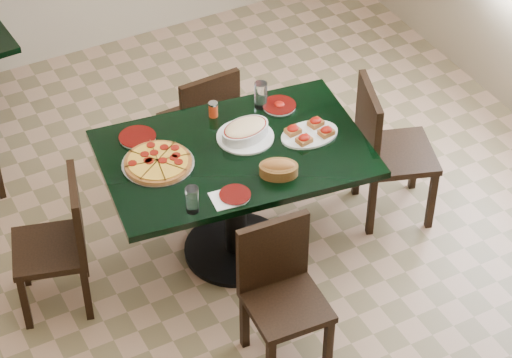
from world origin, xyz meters
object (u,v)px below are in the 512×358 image
lasagna_casserole (245,131)px  bread_basket (279,168)px  main_table (235,177)px  chair_left (62,239)px  chair_right (384,146)px  pepperoni_pizza (158,162)px  chair_near (281,287)px  chair_far (203,120)px  bruschetta_platter (310,132)px

lasagna_casserole → bread_basket: (0.01, -0.36, -0.01)m
main_table → chair_left: chair_left is taller
main_table → chair_right: bearing=1.6°
pepperoni_pizza → chair_near: bearing=-71.1°
chair_right → bread_basket: chair_right is taller
chair_far → pepperoni_pizza: (-0.54, -0.60, 0.31)m
pepperoni_pizza → bruschetta_platter: 0.85m
chair_far → chair_right: chair_right is taller
bruschetta_platter → pepperoni_pizza: bearing=170.5°
bread_basket → bruschetta_platter: bearing=62.2°
chair_near → bread_basket: bread_basket is taller
chair_far → chair_right: 1.11m
chair_right → bruschetta_platter: chair_right is taller
main_table → bruschetta_platter: bearing=-2.5°
main_table → pepperoni_pizza: size_ratio=3.94×
chair_far → lasagna_casserole: lasagna_casserole is taller
bread_basket → chair_left: bearing=-170.8°
chair_far → chair_right: (0.80, -0.77, 0.05)m
chair_right → bread_basket: (-0.81, -0.19, 0.28)m
chair_near → bread_basket: (0.24, 0.47, 0.34)m
chair_near → bruschetta_platter: size_ratio=2.44×
chair_far → bread_basket: bearing=86.4°
main_table → lasagna_casserole: bearing=43.0°
chair_near → bruschetta_platter: bearing=54.4°
chair_near → pepperoni_pizza: 0.93m
chair_left → bread_basket: (1.10, -0.37, 0.33)m
chair_right → lasagna_casserole: 0.88m
chair_near → pepperoni_pizza: (-0.29, 0.83, 0.31)m
main_table → chair_far: bearing=86.7°
chair_right → pepperoni_pizza: chair_right is taller
chair_right → pepperoni_pizza: size_ratio=2.35×
chair_left → bread_basket: bread_basket is taller
bruschetta_platter → lasagna_casserole: bearing=156.2°
bruschetta_platter → main_table: bearing=171.2°
main_table → lasagna_casserole: size_ratio=4.83×
bread_basket → bruschetta_platter: bread_basket is taller
bruschetta_platter → chair_left: bearing=174.3°
lasagna_casserole → pepperoni_pizza: bearing=168.8°
main_table → lasagna_casserole: 0.26m
chair_right → bread_basket: 0.88m
main_table → bread_basket: bearing=-60.4°
pepperoni_pizza → bread_basket: (0.53, -0.36, 0.02)m
main_table → chair_far: size_ratio=1.85×
chair_near → bruschetta_platter: chair_near is taller
chair_far → bruschetta_platter: chair_far is taller
chair_right → lasagna_casserole: bearing=97.3°
chair_right → chair_left: size_ratio=1.10×
chair_far → pepperoni_pizza: size_ratio=2.13×
lasagna_casserole → chair_left: bearing=168.7°
chair_far → lasagna_casserole: (-0.02, -0.60, 0.34)m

